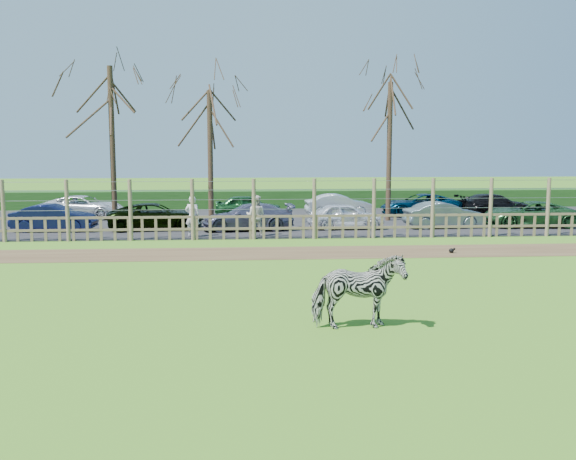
{
  "coord_description": "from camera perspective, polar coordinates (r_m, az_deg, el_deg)",
  "views": [
    {
      "loc": [
        -0.54,
        -18.24,
        3.83
      ],
      "look_at": [
        1.0,
        2.5,
        1.1
      ],
      "focal_mm": 40.0,
      "sensor_mm": 36.0,
      "label": 1
    }
  ],
  "objects": [
    {
      "name": "tree_right",
      "position": [
        33.14,
        9.05,
        9.83
      ],
      "size": [
        4.8,
        4.8,
        7.35
      ],
      "color": "#3D2B1E",
      "rests_on": "ground"
    },
    {
      "name": "visitor_b",
      "position": [
        27.15,
        -2.88,
        1.28
      ],
      "size": [
        0.98,
        0.85,
        1.72
      ],
      "primitive_type": "imported",
      "rotation": [
        0.0,
        0.0,
        2.88
      ],
      "color": "beige",
      "rests_on": "asphalt"
    },
    {
      "name": "crow",
      "position": [
        23.83,
        14.35,
        -1.77
      ],
      "size": [
        0.24,
        0.18,
        0.19
      ],
      "color": "black",
      "rests_on": "ground"
    },
    {
      "name": "car_1",
      "position": [
        30.56,
        -20.09,
        1.03
      ],
      "size": [
        3.69,
        1.42,
        1.2
      ],
      "primitive_type": "imported",
      "rotation": [
        0.0,
        0.0,
        1.53
      ],
      "color": "#0F153B",
      "rests_on": "asphalt"
    },
    {
      "name": "car_13",
      "position": [
        36.7,
        17.89,
        2.13
      ],
      "size": [
        4.3,
        2.13,
        1.2
      ],
      "primitive_type": "imported",
      "rotation": [
        0.0,
        0.0,
        1.68
      ],
      "color": "black",
      "rests_on": "asphalt"
    },
    {
      "name": "car_11",
      "position": [
        34.91,
        4.54,
        2.21
      ],
      "size": [
        3.7,
        1.45,
        1.2
      ],
      "primitive_type": "imported",
      "rotation": [
        0.0,
        0.0,
        1.62
      ],
      "color": "silver",
      "rests_on": "asphalt"
    },
    {
      "name": "tree_mid",
      "position": [
        31.79,
        -6.96,
        9.3
      ],
      "size": [
        4.8,
        4.8,
        6.83
      ],
      "color": "#3D2B1E",
      "rests_on": "ground"
    },
    {
      "name": "zebra",
      "position": [
        13.56,
        6.25,
        -5.45
      ],
      "size": [
        1.96,
        0.98,
        1.61
      ],
      "primitive_type": "imported",
      "rotation": [
        0.0,
        0.0,
        1.63
      ],
      "color": "gray",
      "rests_on": "ground"
    },
    {
      "name": "car_8",
      "position": [
        35.47,
        -17.7,
        1.97
      ],
      "size": [
        4.53,
        2.5,
        1.2
      ],
      "primitive_type": "imported",
      "rotation": [
        0.0,
        0.0,
        1.45
      ],
      "color": "silver",
      "rests_on": "asphalt"
    },
    {
      "name": "visitor_a",
      "position": [
        27.15,
        -8.48,
        1.21
      ],
      "size": [
        0.69,
        0.52,
        1.72
      ],
      "primitive_type": "imported",
      "rotation": [
        0.0,
        0.0,
        2.96
      ],
      "color": "silver",
      "rests_on": "asphalt"
    },
    {
      "name": "car_2",
      "position": [
        29.89,
        -11.67,
        1.2
      ],
      "size": [
        4.52,
        2.49,
        1.2
      ],
      "primitive_type": "imported",
      "rotation": [
        0.0,
        0.0,
        1.69
      ],
      "color": "black",
      "rests_on": "asphalt"
    },
    {
      "name": "car_5",
      "position": [
        30.77,
        13.67,
        1.32
      ],
      "size": [
        3.74,
        1.59,
        1.2
      ],
      "primitive_type": "imported",
      "rotation": [
        0.0,
        0.0,
        1.66
      ],
      "color": "#536266",
      "rests_on": "asphalt"
    },
    {
      "name": "car_12",
      "position": [
        35.74,
        11.67,
        2.21
      ],
      "size": [
        4.36,
        2.07,
        1.2
      ],
      "primitive_type": "imported",
      "rotation": [
        0.0,
        0.0,
        4.69
      ],
      "color": "#03243D",
      "rests_on": "asphalt"
    },
    {
      "name": "asphalt",
      "position": [
        32.97,
        -3.28,
        0.83
      ],
      "size": [
        44.0,
        13.0,
        0.04
      ],
      "primitive_type": "cube",
      "color": "#232326",
      "rests_on": "ground"
    },
    {
      "name": "hedge",
      "position": [
        39.88,
        -3.45,
        2.75
      ],
      "size": [
        46.0,
        2.0,
        1.1
      ],
      "primitive_type": "cube",
      "color": "#1E4716",
      "rests_on": "ground"
    },
    {
      "name": "fence",
      "position": [
        26.42,
        -3.05,
        0.89
      ],
      "size": [
        30.16,
        0.16,
        2.5
      ],
      "color": "brown",
      "rests_on": "ground"
    },
    {
      "name": "car_10",
      "position": [
        34.37,
        -3.56,
        2.14
      ],
      "size": [
        3.61,
        1.65,
        1.2
      ],
      "primitive_type": "imported",
      "rotation": [
        0.0,
        0.0,
        1.51
      ],
      "color": "#1D5826",
      "rests_on": "asphalt"
    },
    {
      "name": "ground",
      "position": [
        18.65,
        -2.5,
        -4.38
      ],
      "size": [
        120.0,
        120.0,
        0.0
      ],
      "primitive_type": "plane",
      "color": "#6EAA2D",
      "rests_on": "ground"
    },
    {
      "name": "dirt_strip",
      "position": [
        23.07,
        -2.85,
        -2.08
      ],
      "size": [
        34.0,
        2.8,
        0.01
      ],
      "primitive_type": "cube",
      "color": "brown",
      "rests_on": "ground"
    },
    {
      "name": "car_4",
      "position": [
        29.59,
        5.16,
        1.26
      ],
      "size": [
        3.54,
        1.47,
        1.2
      ],
      "primitive_type": "imported",
      "rotation": [
        0.0,
        0.0,
        1.59
      ],
      "color": "silver",
      "rests_on": "asphalt"
    },
    {
      "name": "tree_left",
      "position": [
        31.37,
        -15.45,
        10.48
      ],
      "size": [
        4.8,
        4.8,
        7.88
      ],
      "color": "#3D2B1E",
      "rests_on": "ground"
    },
    {
      "name": "car_3",
      "position": [
        29.05,
        -3.57,
        1.16
      ],
      "size": [
        4.25,
        1.98,
        1.2
      ],
      "primitive_type": "imported",
      "rotation": [
        0.0,
        0.0,
        4.78
      ],
      "color": "#51526D",
      "rests_on": "asphalt"
    },
    {
      "name": "car_6",
      "position": [
        32.32,
        20.6,
        1.34
      ],
      "size": [
        4.43,
        2.25,
        1.2
      ],
      "primitive_type": "imported",
      "rotation": [
        0.0,
        0.0,
        4.65
      ],
      "color": "#255529",
      "rests_on": "asphalt"
    }
  ]
}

